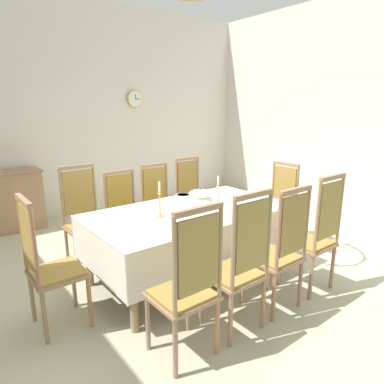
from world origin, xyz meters
name	(u,v)px	position (x,y,z in m)	size (l,w,h in m)	color
ground	(185,273)	(0.00, 0.00, -0.02)	(6.83, 5.94, 0.04)	#BBB899
back_wall	(77,109)	(0.00, 3.01, 1.78)	(6.83, 0.08, 3.57)	silver
right_wall	(355,109)	(3.46, 0.00, 1.78)	(0.08, 5.94, 3.57)	silver
dining_table	(191,217)	(0.00, -0.11, 0.68)	(2.12, 1.15, 0.76)	#937A5D
tablecloth	(191,220)	(0.00, -0.11, 0.64)	(2.14, 1.17, 0.44)	white
chair_south_a	(188,284)	(-0.79, -1.10, 0.60)	(0.44, 0.42, 1.20)	#93725C
chair_north_a	(84,216)	(-0.79, 0.88, 0.59)	(0.44, 0.42, 1.17)	#9B765A
chair_south_b	(239,263)	(-0.28, -1.10, 0.60)	(0.44, 0.42, 1.22)	#A57C5B
chair_north_b	(125,212)	(-0.28, 0.87, 0.55)	(0.44, 0.42, 1.05)	#A36D5B
chair_south_c	(280,249)	(0.24, -1.09, 0.59)	(0.44, 0.42, 1.17)	#A07D4F
chair_north_c	(160,204)	(0.24, 0.87, 0.56)	(0.44, 0.42, 1.09)	#956E56
chair_south_d	(316,234)	(0.79, -1.10, 0.60)	(0.44, 0.42, 1.21)	#9C6D4F
chair_north_d	(193,196)	(0.79, 0.87, 0.57)	(0.44, 0.42, 1.12)	#A4795B
chair_head_west	(48,264)	(-1.47, -0.11, 0.58)	(0.42, 0.44, 1.15)	#96705E
chair_head_east	(278,204)	(1.47, -0.11, 0.57)	(0.42, 0.44, 1.10)	#A0775D
soup_tureen	(200,198)	(0.13, -0.11, 0.87)	(0.28, 0.28, 0.22)	white
candlestick_west	(160,203)	(-0.38, -0.11, 0.90)	(0.07, 0.07, 0.36)	gold
candlestick_east	(218,193)	(0.38, -0.11, 0.88)	(0.07, 0.07, 0.32)	gold
bowl_near_left	(183,196)	(0.22, 0.33, 0.78)	(0.18, 0.18, 0.04)	white
bowl_near_right	(187,226)	(-0.36, -0.52, 0.78)	(0.14, 0.14, 0.03)	white
spoon_primary	(189,196)	(0.34, 0.35, 0.77)	(0.04, 0.18, 0.01)	gold
spoon_secondary	(177,229)	(-0.46, -0.50, 0.77)	(0.07, 0.17, 0.01)	gold
mounted_clock	(135,99)	(1.06, 2.94, 1.96)	(0.31, 0.06, 0.31)	#D1B251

